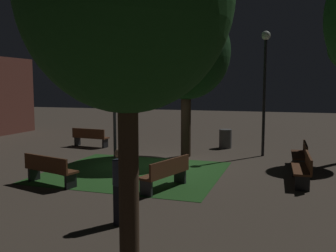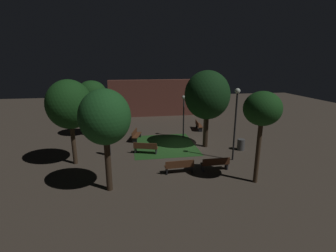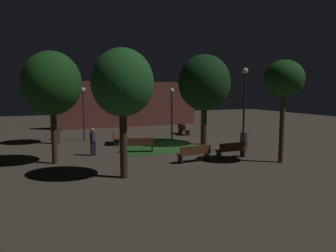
# 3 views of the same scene
# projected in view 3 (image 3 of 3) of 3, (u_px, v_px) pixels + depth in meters

# --- Properties ---
(ground_plane) EXTENTS (60.00, 60.00, 0.00)m
(ground_plane) POSITION_uv_depth(u_px,v_px,m) (175.00, 145.00, 21.40)
(ground_plane) COLOR #473D33
(grass_lawn) EXTENTS (5.07, 5.72, 0.01)m
(grass_lawn) POSITION_uv_depth(u_px,v_px,m) (155.00, 146.00, 21.17)
(grass_lawn) COLOR #23511E
(grass_lawn) RESTS_ON ground
(bench_lawn_edge) EXTENTS (1.82, 0.54, 0.88)m
(bench_lawn_edge) POSITION_uv_depth(u_px,v_px,m) (194.00, 153.00, 16.34)
(bench_lawn_edge) COLOR #512D19
(bench_lawn_edge) RESTS_ON ground
(bench_corner) EXTENTS (1.81, 0.51, 0.88)m
(bench_corner) POSITION_uv_depth(u_px,v_px,m) (232.00, 150.00, 17.26)
(bench_corner) COLOR #422314
(bench_corner) RESTS_ON ground
(bench_near_trees) EXTENTS (0.93, 1.86, 0.88)m
(bench_near_trees) POSITION_uv_depth(u_px,v_px,m) (116.00, 137.00, 21.78)
(bench_near_trees) COLOR #512D19
(bench_near_trees) RESTS_ON ground
(bench_path_side) EXTENTS (0.68, 1.84, 0.88)m
(bench_path_side) POSITION_uv_depth(u_px,v_px,m) (183.00, 129.00, 26.44)
(bench_path_side) COLOR brown
(bench_path_side) RESTS_ON ground
(bench_back_row) EXTENTS (1.86, 1.00, 0.88)m
(bench_back_row) POSITION_uv_depth(u_px,v_px,m) (139.00, 144.00, 18.94)
(bench_back_row) COLOR brown
(bench_back_row) RESTS_ON ground
(tree_back_left) EXTENTS (2.62, 2.62, 5.50)m
(tree_back_left) POSITION_uv_depth(u_px,v_px,m) (123.00, 83.00, 13.04)
(tree_back_left) COLOR #38281C
(tree_back_left) RESTS_ON ground
(tree_back_right) EXTENTS (2.91, 2.91, 5.68)m
(tree_back_right) POSITION_uv_depth(u_px,v_px,m) (52.00, 84.00, 15.63)
(tree_back_right) COLOR #423021
(tree_back_right) RESTS_ON ground
(tree_tall_center) EXTENTS (2.52, 2.52, 5.13)m
(tree_tall_center) POSITION_uv_depth(u_px,v_px,m) (55.00, 86.00, 21.43)
(tree_tall_center) COLOR #423021
(tree_tall_center) RESTS_ON ground
(tree_right_canopy) EXTENTS (3.53, 3.53, 6.12)m
(tree_right_canopy) POSITION_uv_depth(u_px,v_px,m) (204.00, 83.00, 21.17)
(tree_right_canopy) COLOR #2D2116
(tree_right_canopy) RESTS_ON ground
(tree_near_wall) EXTENTS (2.02, 2.02, 5.27)m
(tree_near_wall) POSITION_uv_depth(u_px,v_px,m) (284.00, 80.00, 15.84)
(tree_near_wall) COLOR #423021
(tree_near_wall) RESTS_ON ground
(lamp_post_path_center) EXTENTS (0.36, 0.36, 5.06)m
(lamp_post_path_center) POSITION_uv_depth(u_px,v_px,m) (244.00, 96.00, 18.95)
(lamp_post_path_center) COLOR black
(lamp_post_path_center) RESTS_ON ground
(lamp_post_plaza_west) EXTENTS (0.36, 0.36, 3.87)m
(lamp_post_plaza_west) POSITION_uv_depth(u_px,v_px,m) (172.00, 104.00, 23.21)
(lamp_post_plaza_west) COLOR #333338
(lamp_post_plaza_west) RESTS_ON ground
(lamp_post_near_wall) EXTENTS (0.36, 0.36, 3.92)m
(lamp_post_near_wall) POSITION_uv_depth(u_px,v_px,m) (83.00, 104.00, 22.90)
(lamp_post_near_wall) COLOR #333338
(lamp_post_near_wall) RESTS_ON ground
(trash_bin) EXTENTS (0.58, 0.58, 0.87)m
(trash_bin) POSITION_uv_depth(u_px,v_px,m) (244.00, 138.00, 21.50)
(trash_bin) COLOR #4C4C4C
(trash_bin) RESTS_ON ground
(pedestrian) EXTENTS (0.32, 0.32, 1.61)m
(pedestrian) POSITION_uv_depth(u_px,v_px,m) (93.00, 141.00, 17.90)
(pedestrian) COLOR black
(pedestrian) RESTS_ON ground
(building_wall_backdrop) EXTENTS (14.00, 0.80, 4.55)m
(building_wall_backdrop) POSITION_uv_depth(u_px,v_px,m) (132.00, 104.00, 31.84)
(building_wall_backdrop) COLOR brown
(building_wall_backdrop) RESTS_ON ground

